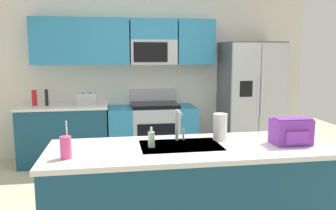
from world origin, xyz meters
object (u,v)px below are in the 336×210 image
at_px(bottle_red, 34,98).
at_px(paper_towel_roll, 220,127).
at_px(pepper_mill, 47,98).
at_px(soap_dispenser, 151,139).
at_px(sink_faucet, 178,123).
at_px(drink_cup_pink, 66,147).
at_px(toaster, 87,99).
at_px(backpack, 291,131).
at_px(range_oven, 152,131).
at_px(refrigerator, 250,100).

distance_m(bottle_red, paper_towel_roll, 3.18).
xyz_separation_m(pepper_mill, soap_dispenser, (1.29, -2.50, -0.05)).
distance_m(sink_faucet, paper_towel_roll, 0.38).
distance_m(sink_faucet, drink_cup_pink, 0.99).
bearing_deg(drink_cup_pink, paper_towel_roll, 14.60).
bearing_deg(toaster, backpack, -53.30).
distance_m(range_oven, sink_faucet, 2.42).
relative_size(range_oven, bottle_red, 5.81).
bearing_deg(drink_cup_pink, backpack, 3.24).
height_order(refrigerator, paper_towel_roll, refrigerator).
relative_size(toaster, sink_faucet, 0.99).
height_order(toaster, sink_faucet, sink_faucet).
relative_size(bottle_red, drink_cup_pink, 0.82).
bearing_deg(soap_dispenser, sink_faucet, 31.97).
xyz_separation_m(refrigerator, drink_cup_pink, (-2.54, -2.63, 0.06)).
bearing_deg(paper_towel_roll, backpack, -22.63).
bearing_deg(range_oven, toaster, -176.99).
height_order(refrigerator, pepper_mill, refrigerator).
distance_m(pepper_mill, sink_faucet, 2.80).
bearing_deg(drink_cup_pink, soap_dispenser, 16.90).
height_order(refrigerator, soap_dispenser, refrigerator).
height_order(toaster, backpack, backpack).
relative_size(toaster, drink_cup_pink, 0.98).
relative_size(pepper_mill, paper_towel_roll, 1.01).
bearing_deg(bottle_red, range_oven, -0.64).
distance_m(range_oven, refrigerator, 1.66).
bearing_deg(refrigerator, backpack, -105.22).
distance_m(drink_cup_pink, soap_dispenser, 0.69).
xyz_separation_m(range_oven, toaster, (-1.00, -0.05, 0.55)).
distance_m(range_oven, soap_dispenser, 2.57).
xyz_separation_m(soap_dispenser, backpack, (1.20, -0.10, 0.05)).
bearing_deg(toaster, drink_cup_pink, -89.09).
relative_size(drink_cup_pink, backpack, 0.90).
xyz_separation_m(refrigerator, soap_dispenser, (-1.88, -2.43, 0.04)).
bearing_deg(sink_faucet, backpack, -15.26).
relative_size(range_oven, toaster, 4.86).
bearing_deg(refrigerator, bottle_red, 178.43).
relative_size(range_oven, soap_dispenser, 8.00).
xyz_separation_m(range_oven, sink_faucet, (-0.04, -2.34, 0.62)).
xyz_separation_m(refrigerator, sink_faucet, (-1.63, -2.27, 0.14)).
bearing_deg(drink_cup_pink, bottle_red, 106.48).
bearing_deg(pepper_mill, backpack, -46.29).
height_order(refrigerator, toaster, refrigerator).
height_order(sink_faucet, drink_cup_pink, drink_cup_pink).
relative_size(range_oven, drink_cup_pink, 4.74).
height_order(range_oven, sink_faucet, sink_faucet).
bearing_deg(soap_dispenser, refrigerator, 52.25).
relative_size(pepper_mill, backpack, 0.76).
bearing_deg(soap_dispenser, drink_cup_pink, -163.10).
xyz_separation_m(toaster, pepper_mill, (-0.58, 0.05, 0.03)).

